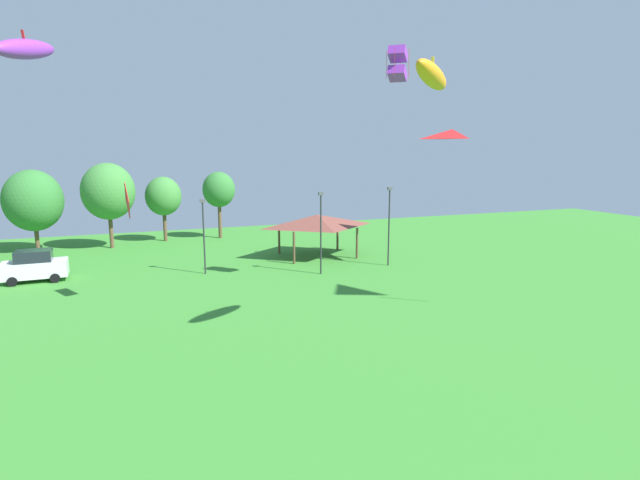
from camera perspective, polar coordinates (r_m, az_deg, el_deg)
kite_flying_0 at (r=22.21m, az=12.65°, el=17.88°), size 3.40×3.10×1.42m
kite_flying_1 at (r=32.00m, az=8.85°, el=19.27°), size 1.53×1.54×2.04m
kite_flying_3 at (r=37.11m, az=-30.63°, el=18.26°), size 3.68×5.51×2.18m
kite_flying_4 at (r=30.45m, az=-21.16°, el=4.20°), size 0.22×2.12×2.12m
kite_flying_7 at (r=39.84m, az=14.82°, el=10.76°), size 3.04×3.30×0.79m
parked_car_second_from_left at (r=39.75m, az=-29.83°, el=-2.58°), size 4.15×2.17×2.20m
park_pavilion at (r=42.44m, az=-0.32°, el=2.22°), size 7.21×5.36×3.60m
light_post_0 at (r=37.25m, az=-13.15°, el=0.95°), size 0.36×0.20×5.50m
light_post_1 at (r=36.16m, az=0.10°, el=1.37°), size 0.36×0.20×6.03m
light_post_2 at (r=39.25m, az=7.90°, el=2.09°), size 0.36×0.20×6.19m
treeline_tree_2 at (r=51.15m, az=-29.95°, el=3.92°), size 4.97×4.97×7.33m
treeline_tree_3 at (r=49.90m, az=-23.05°, el=5.12°), size 4.74×4.74×7.88m
treeline_tree_4 at (r=52.09m, az=-17.47°, el=4.78°), size 3.50×3.50×6.44m
treeline_tree_5 at (r=52.43m, az=-11.49°, el=5.64°), size 3.29×3.29×6.85m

